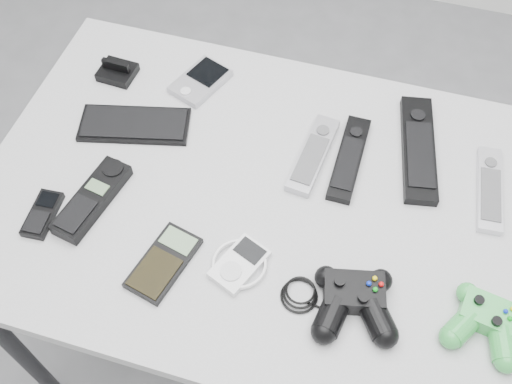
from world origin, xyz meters
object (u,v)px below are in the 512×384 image
(remote_silver_a, at_px, (313,154))
(mp3_player, at_px, (239,264))
(desk, at_px, (278,218))
(remote_black_b, at_px, (419,148))
(cordless_handset, at_px, (92,199))
(pda, at_px, (200,81))
(mobile_phone, at_px, (42,214))
(remote_black_a, at_px, (349,158))
(remote_silver_b, at_px, (490,189))
(controller_black, at_px, (354,300))
(pda_keyboard, at_px, (135,124))
(calculator, at_px, (164,262))
(controller_green, at_px, (487,321))

(remote_silver_a, relative_size, mp3_player, 1.86)
(desk, relative_size, remote_black_b, 4.43)
(remote_black_b, bearing_deg, cordless_handset, -162.86)
(cordless_handset, bearing_deg, remote_silver_a, 41.77)
(pda, relative_size, mp3_player, 1.21)
(remote_silver_a, bearing_deg, desk, -102.62)
(pda, relative_size, remote_silver_a, 0.65)
(pda, bearing_deg, mobile_phone, -91.64)
(remote_black_b, bearing_deg, mp3_player, -137.89)
(desk, xyz_separation_m, mobile_phone, (-0.41, -0.16, 0.08))
(remote_black_a, xyz_separation_m, cordless_handset, (-0.44, -0.23, 0.00))
(desk, height_order, remote_black_a, remote_black_a)
(remote_silver_b, bearing_deg, mobile_phone, -164.11)
(remote_black_b, distance_m, remote_silver_b, 0.16)
(mp3_player, bearing_deg, controller_black, 17.53)
(cordless_handset, bearing_deg, remote_black_b, 38.35)
(remote_silver_b, distance_m, mp3_player, 0.50)
(remote_silver_b, distance_m, controller_black, 0.37)
(pda_keyboard, height_order, pda, pda)
(pda_keyboard, bearing_deg, controller_black, -40.92)
(mobile_phone, height_order, controller_black, controller_black)
(remote_black_a, relative_size, calculator, 1.42)
(remote_silver_b, height_order, calculator, remote_silver_b)
(remote_silver_b, height_order, cordless_handset, cordless_handset)
(remote_black_a, bearing_deg, remote_black_b, 26.59)
(cordless_handset, relative_size, mp3_player, 1.75)
(remote_silver_b, bearing_deg, remote_silver_a, 178.21)
(controller_green, bearing_deg, desk, 169.10)
(pda_keyboard, bearing_deg, mobile_phone, -120.91)
(remote_silver_a, bearing_deg, mp3_player, -98.21)
(desk, distance_m, calculator, 0.26)
(remote_silver_a, relative_size, controller_black, 0.80)
(desk, bearing_deg, remote_black_b, 38.65)
(remote_silver_b, relative_size, controller_black, 0.80)
(desk, xyz_separation_m, controller_green, (0.39, -0.15, 0.09))
(remote_silver_b, xyz_separation_m, controller_green, (0.01, -0.28, 0.01))
(remote_silver_b, distance_m, mobile_phone, 0.85)
(remote_black_a, relative_size, remote_black_b, 0.80)
(remote_black_b, bearing_deg, controller_green, -75.42)
(desk, height_order, remote_silver_a, remote_silver_a)
(pda, height_order, controller_black, controller_black)
(calculator, xyz_separation_m, controller_green, (0.55, 0.04, 0.01))
(pda_keyboard, relative_size, mobile_phone, 2.23)
(desk, height_order, pda, pda)
(remote_silver_a, xyz_separation_m, mp3_player, (-0.07, -0.27, -0.00))
(mp3_player, height_order, controller_black, controller_black)
(desk, relative_size, mp3_player, 11.03)
(remote_silver_b, bearing_deg, pda_keyboard, 178.94)
(pda, relative_size, calculator, 0.87)
(remote_silver_b, bearing_deg, cordless_handset, -165.92)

